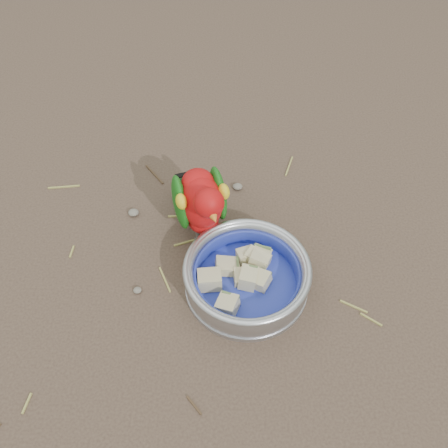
# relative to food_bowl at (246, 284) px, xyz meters

# --- Properties ---
(ground) EXTENTS (60.00, 60.00, 0.00)m
(ground) POSITION_rel_food_bowl_xyz_m (-0.11, -0.10, -0.01)
(ground) COLOR #4C3A2E
(food_bowl) EXTENTS (0.22, 0.22, 0.02)m
(food_bowl) POSITION_rel_food_bowl_xyz_m (0.00, 0.00, 0.00)
(food_bowl) COLOR #B2B2BA
(food_bowl) RESTS_ON ground
(bowl_wall) EXTENTS (0.22, 0.22, 0.04)m
(bowl_wall) POSITION_rel_food_bowl_xyz_m (0.00, 0.00, 0.03)
(bowl_wall) COLOR #B2B2BA
(bowl_wall) RESTS_ON food_bowl
(fruit_wedges) EXTENTS (0.13, 0.13, 0.03)m
(fruit_wedges) POSITION_rel_food_bowl_xyz_m (0.00, 0.00, 0.02)
(fruit_wedges) COLOR #C9BC8E
(fruit_wedges) RESTS_ON food_bowl
(lory_parrot) EXTENTS (0.16, 0.22, 0.16)m
(lory_parrot) POSITION_rel_food_bowl_xyz_m (-0.08, 0.12, 0.07)
(lory_parrot) COLOR #B10D0E
(lory_parrot) RESTS_ON ground
(ground_debris) EXTENTS (0.90, 0.80, 0.01)m
(ground_debris) POSITION_rel_food_bowl_xyz_m (-0.14, -0.04, -0.01)
(ground_debris) COLOR #A0984C
(ground_debris) RESTS_ON ground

